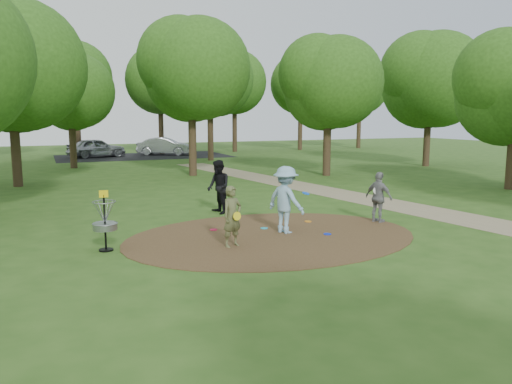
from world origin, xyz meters
name	(u,v)px	position (x,y,z in m)	size (l,w,h in m)	color
ground	(273,236)	(0.00, 0.00, 0.00)	(100.00, 100.00, 0.00)	#2D5119
dirt_clearing	(273,236)	(0.00, 0.00, 0.01)	(8.40, 8.40, 0.02)	#47301C
footpath	(409,208)	(6.50, 2.00, 0.01)	(2.00, 40.00, 0.01)	#8C7A5B
parking_lot	(144,156)	(2.00, 30.00, 0.00)	(14.00, 8.00, 0.01)	black
player_observer_with_disc	(232,217)	(-1.44, -0.61, 0.80)	(0.68, 0.55, 1.60)	brown
player_throwing_with_disc	(286,200)	(0.52, 0.24, 0.97)	(1.36, 1.44, 1.95)	#8BB6D0
player_walking_with_disc	(218,187)	(-0.30, 3.79, 0.93)	(0.80, 0.96, 1.86)	black
player_waiting_with_disc	(379,197)	(3.88, 0.37, 0.81)	(0.68, 1.03, 1.62)	gray
disc_ground_cyan	(264,228)	(0.15, 0.93, 0.03)	(0.22, 0.22, 0.02)	#1AB5D5
disc_ground_blue	(327,234)	(1.51, -0.46, 0.03)	(0.22, 0.22, 0.02)	#0D27E5
disc_ground_red	(214,230)	(-1.31, 1.35, 0.03)	(0.22, 0.22, 0.02)	#E11648
car_left	(96,148)	(-1.75, 30.33, 0.78)	(1.85, 4.59, 1.57)	#999AA1
car_right	(165,146)	(3.93, 30.46, 0.76)	(1.62, 4.64, 1.53)	#A5A8AD
disc_ground_orange	(308,221)	(1.84, 1.27, 0.03)	(0.22, 0.22, 0.02)	orange
disc_golf_basket	(105,217)	(-4.50, 0.30, 0.87)	(0.63, 0.63, 1.54)	black
tree_ring	(246,74)	(2.78, 8.87, 5.24)	(37.59, 45.14, 8.90)	#332316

